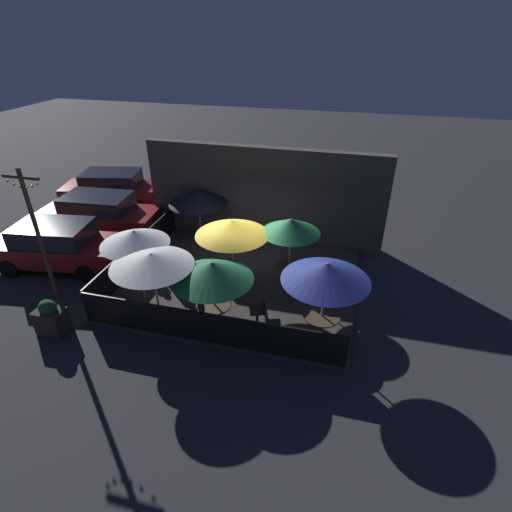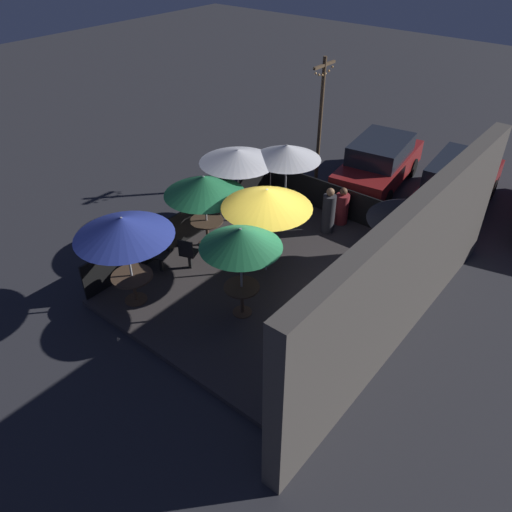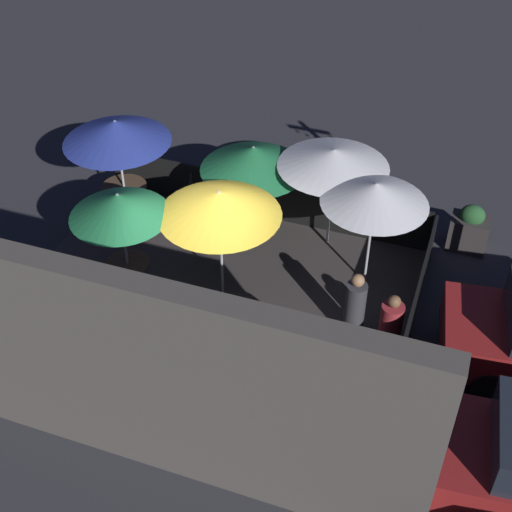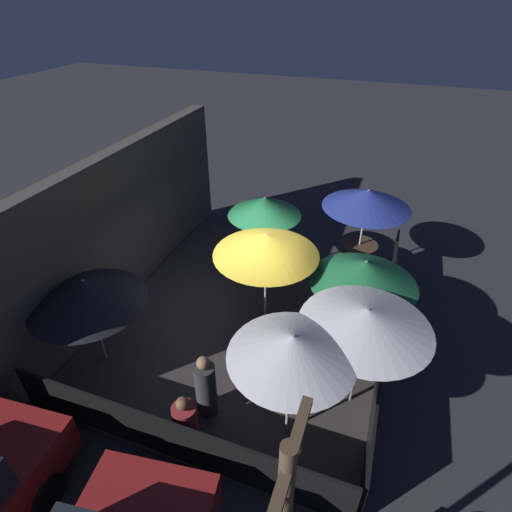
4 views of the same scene
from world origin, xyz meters
The scene contains 24 objects.
ground_plane centered at (0.00, 0.00, 0.00)m, with size 60.00×60.00×0.00m, color #2D2D33.
patio_deck centered at (0.00, 0.00, 0.06)m, with size 7.29×6.04×0.12m.
building_wall centered at (0.00, 3.25, 1.80)m, with size 8.89×0.36×3.59m.
fence_front centered at (0.00, -2.98, 0.59)m, with size 7.09×0.05×0.95m.
fence_side_left centered at (-3.60, 0.00, 0.59)m, with size 0.05×5.84×0.95m.
patio_umbrella_0 centered at (0.01, -2.36, 1.94)m, with size 2.11×2.11×2.07m.
patio_umbrella_1 centered at (1.55, 0.19, 2.17)m, with size 1.77×1.77×2.28m.
patio_umbrella_2 centered at (2.81, -2.05, 2.17)m, with size 2.19×2.19×2.28m.
patio_umbrella_3 centered at (-0.08, -0.39, 2.20)m, with size 2.18×2.18×2.32m.
patio_umbrella_4 centered at (-2.53, -1.62, 2.18)m, with size 1.93×1.93×2.28m.
patio_umbrella_5 centered at (-1.53, -2.56, 2.15)m, with size 2.15×2.15×2.22m.
patio_umbrella_6 centered at (-2.23, 2.34, 1.88)m, with size 2.16×2.16×2.02m.
dining_table_0 centered at (0.01, -2.36, 0.74)m, with size 0.90×0.90×0.78m.
dining_table_1 centered at (1.55, 0.19, 0.72)m, with size 0.81×0.81×0.77m.
dining_table_2 centered at (2.81, -2.05, 0.71)m, with size 0.96×0.96×0.73m.
patio_chair_0 centered at (1.14, -1.94, 0.63)m, with size 0.51×0.51×0.93m.
patio_chair_1 centered at (1.57, -2.47, 0.65)m, with size 0.51×0.51×0.95m.
patron_0 centered at (-2.63, -0.18, 0.74)m, with size 0.46×0.46×1.37m.
patron_1 centered at (-3.29, -0.13, 0.62)m, with size 0.53×0.53×1.13m.
planter_box centered at (-4.25, -3.51, 0.47)m, with size 0.78×0.54×1.04m.
light_post centered at (-5.15, -2.22, 2.31)m, with size 1.10×0.12×4.14m.
parked_car_0 centered at (-6.27, -0.54, 0.85)m, with size 4.51×2.28×1.62m.
parked_car_1 centered at (-6.33, 2.06, 0.85)m, with size 4.68×2.08×1.62m.
parked_car_2 centered at (-7.32, 4.66, 0.85)m, with size 4.65×2.63×1.62m.
Camera 1 is at (3.18, -10.27, 7.33)m, focal length 28.00 mm.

